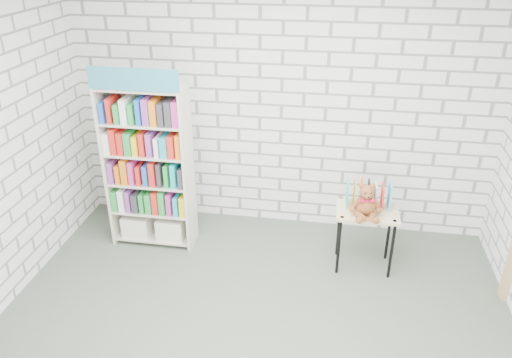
# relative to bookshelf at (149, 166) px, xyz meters

# --- Properties ---
(ground) EXTENTS (4.50, 4.50, 0.00)m
(ground) POSITION_rel_bookshelf_xyz_m (1.28, -1.36, -0.89)
(ground) COLOR #495346
(ground) RESTS_ON ground
(room_shell) EXTENTS (4.52, 4.02, 2.81)m
(room_shell) POSITION_rel_bookshelf_xyz_m (1.28, -1.36, 0.89)
(room_shell) COLOR silver
(room_shell) RESTS_ON ground
(bookshelf) EXTENTS (0.87, 0.34, 1.95)m
(bookshelf) POSITION_rel_bookshelf_xyz_m (0.00, 0.00, 0.00)
(bookshelf) COLOR beige
(bookshelf) RESTS_ON ground
(display_table) EXTENTS (0.60, 0.42, 0.64)m
(display_table) POSITION_rel_bookshelf_xyz_m (2.22, -0.12, -0.34)
(display_table) COLOR tan
(display_table) RESTS_ON ground
(table_books) EXTENTS (0.42, 0.19, 0.25)m
(table_books) POSITION_rel_bookshelf_xyz_m (2.22, -0.02, -0.13)
(table_books) COLOR #2BB0BA
(table_books) RESTS_ON display_table
(teddy_bear) EXTENTS (0.30, 0.29, 0.33)m
(teddy_bear) POSITION_rel_bookshelf_xyz_m (2.19, -0.21, -0.12)
(teddy_bear) COLOR brown
(teddy_bear) RESTS_ON display_table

